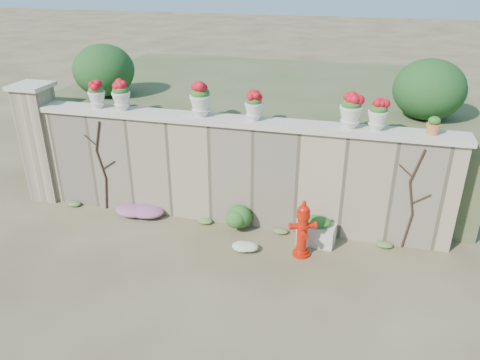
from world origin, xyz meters
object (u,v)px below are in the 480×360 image
(fire_hydrant, at_px, (303,229))
(planter_box, at_px, (317,231))
(urn_pot_0, at_px, (97,95))
(terracotta_pot, at_px, (433,126))

(fire_hydrant, distance_m, planter_box, 0.58)
(urn_pot_0, distance_m, terracotta_pot, 6.11)
(urn_pot_0, height_order, terracotta_pot, urn_pot_0)
(planter_box, xyz_separation_m, terracotta_pot, (1.72, 0.46, 1.98))
(urn_pot_0, xyz_separation_m, terracotta_pot, (6.11, -0.00, -0.12))
(fire_hydrant, height_order, urn_pot_0, urn_pot_0)
(urn_pot_0, bearing_deg, terracotta_pot, -0.00)
(fire_hydrant, relative_size, terracotta_pot, 3.69)
(fire_hydrant, height_order, planter_box, fire_hydrant)
(planter_box, bearing_deg, fire_hydrant, -108.01)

